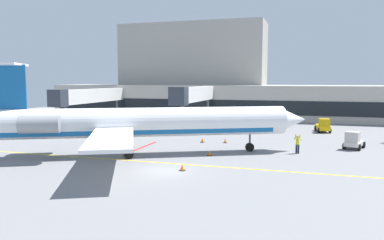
{
  "coord_description": "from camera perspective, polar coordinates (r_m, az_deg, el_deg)",
  "views": [
    {
      "loc": [
        11.17,
        -28.37,
        7.47
      ],
      "look_at": [
        -1.39,
        11.72,
        3.0
      ],
      "focal_mm": 35.08,
      "sensor_mm": 36.0,
      "label": 1
    }
  ],
  "objects": [
    {
      "name": "terminal_building",
      "position": [
        79.27,
        2.28,
        5.75
      ],
      "size": [
        68.78,
        15.16,
        19.5
      ],
      "color": "#ADA89E",
      "rests_on": "ground"
    },
    {
      "name": "jet_bridge_west",
      "position": [
        67.98,
        -15.3,
        3.51
      ],
      "size": [
        2.4,
        20.9,
        6.06
      ],
      "color": "silver",
      "rests_on": "ground"
    },
    {
      "name": "baggage_tug",
      "position": [
        44.43,
        23.34,
        -2.95
      ],
      "size": [
        2.6,
        3.26,
        1.96
      ],
      "color": "silver",
      "rests_on": "ground"
    },
    {
      "name": "jet_bridge_east",
      "position": [
        60.96,
        0.34,
        3.87
      ],
      "size": [
        2.4,
        18.82,
        6.52
      ],
      "color": "silver",
      "rests_on": "ground"
    },
    {
      "name": "ground",
      "position": [
        31.41,
        -4.01,
        -7.8
      ],
      "size": [
        120.0,
        120.0,
        0.11
      ],
      "color": "slate"
    },
    {
      "name": "safety_cone_alpha",
      "position": [
        37.42,
        2.69,
        -5.06
      ],
      "size": [
        0.47,
        0.47,
        0.55
      ],
      "color": "orange",
      "rests_on": "ground"
    },
    {
      "name": "safety_cone_delta",
      "position": [
        45.03,
        5.07,
        -3.18
      ],
      "size": [
        0.47,
        0.47,
        0.55
      ],
      "color": "orange",
      "rests_on": "ground"
    },
    {
      "name": "fuel_tank",
      "position": [
        60.43,
        -6.88,
        0.29
      ],
      "size": [
        7.29,
        2.88,
        2.54
      ],
      "color": "white",
      "rests_on": "ground"
    },
    {
      "name": "belt_loader",
      "position": [
        57.26,
        19.33,
        -0.84
      ],
      "size": [
        2.3,
        3.72,
        2.01
      ],
      "color": "#E5B20C",
      "rests_on": "ground"
    },
    {
      "name": "safety_cone_charlie",
      "position": [
        45.28,
        1.58,
        -3.11
      ],
      "size": [
        0.47,
        0.47,
        0.55
      ],
      "color": "orange",
      "rests_on": "ground"
    },
    {
      "name": "safety_cone_bravo",
      "position": [
        31.33,
        -1.5,
        -7.26
      ],
      "size": [
        0.47,
        0.47,
        0.55
      ],
      "color": "orange",
      "rests_on": "ground"
    },
    {
      "name": "regional_jet",
      "position": [
        37.8,
        -8.4,
        -0.42
      ],
      "size": [
        32.64,
        25.06,
        9.04
      ],
      "color": "white",
      "rests_on": "ground"
    },
    {
      "name": "marshaller",
      "position": [
        39.85,
        15.75,
        -3.49
      ],
      "size": [
        0.83,
        0.34,
        1.98
      ],
      "color": "#191E33",
      "rests_on": "ground"
    }
  ]
}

